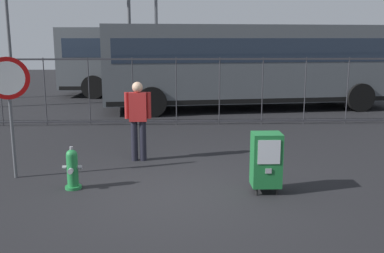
{
  "coord_description": "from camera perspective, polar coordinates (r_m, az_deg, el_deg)",
  "views": [
    {
      "loc": [
        0.02,
        -6.98,
        2.55
      ],
      "look_at": [
        0.3,
        1.2,
        0.9
      ],
      "focal_mm": 41.12,
      "sensor_mm": 36.0,
      "label": 1
    }
  ],
  "objects": [
    {
      "name": "ground_plane",
      "position": [
        7.43,
        -2.02,
        -8.67
      ],
      "size": [
        60.0,
        60.0,
        0.0
      ],
      "primitive_type": "plane",
      "color": "black"
    },
    {
      "name": "fence_barrier",
      "position": [
        13.07,
        -2.04,
        4.65
      ],
      "size": [
        18.03,
        0.04,
        2.0
      ],
      "color": "#2D2D33",
      "rests_on": "ground_plane"
    },
    {
      "name": "stop_sign",
      "position": [
        8.54,
        -22.66,
        4.13
      ],
      "size": [
        0.71,
        0.31,
        2.23
      ],
      "color": "#4C4F54",
      "rests_on": "ground_plane"
    },
    {
      "name": "newspaper_box_primary",
      "position": [
        7.41,
        9.6,
        -4.25
      ],
      "size": [
        0.48,
        0.42,
        1.02
      ],
      "color": "black",
      "rests_on": "ground_plane"
    },
    {
      "name": "bus_far",
      "position": [
        20.04,
        -1.61,
        8.96
      ],
      "size": [
        10.57,
        3.02,
        3.0
      ],
      "rotation": [
        0.0,
        0.0,
        -0.03
      ],
      "color": "#4C5156",
      "rests_on": "ground_plane"
    },
    {
      "name": "bus_near",
      "position": [
        16.23,
        7.57,
        8.31
      ],
      "size": [
        10.72,
        3.74,
        3.0
      ],
      "rotation": [
        0.0,
        0.0,
        0.12
      ],
      "color": "#4C5156",
      "rests_on": "ground_plane"
    },
    {
      "name": "fire_hydrant",
      "position": [
        7.82,
        -15.25,
        -5.34
      ],
      "size": [
        0.33,
        0.32,
        0.75
      ],
      "color": "#1E7238",
      "rests_on": "ground_plane"
    },
    {
      "name": "pedestrian",
      "position": [
        9.23,
        -7.0,
        1.3
      ],
      "size": [
        0.55,
        0.22,
        1.67
      ],
      "color": "black",
      "rests_on": "ground_plane"
    },
    {
      "name": "street_light_far_right",
      "position": [
        18.31,
        -8.21,
        14.97
      ],
      "size": [
        0.32,
        0.32,
        6.37
      ],
      "color": "#4C4F54",
      "rests_on": "ground_plane"
    }
  ]
}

